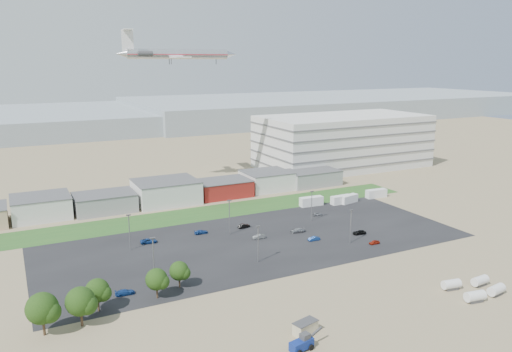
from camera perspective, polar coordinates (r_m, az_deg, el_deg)
ground at (r=125.15m, az=2.12°, el=-10.65°), size 700.00×700.00×0.00m
parking_lot at (r=143.73m, az=0.01°, el=-7.45°), size 120.00×50.00×0.01m
grass_strip at (r=169.72m, az=-6.39°, el=-4.32°), size 160.00×16.00×0.02m
hills_backdrop at (r=428.66m, az=-13.78°, el=6.41°), size 700.00×200.00×9.00m
building_row at (r=181.57m, az=-13.57°, el=-2.15°), size 170.00×20.00×8.00m
parking_garage at (r=246.55m, az=9.87°, el=3.94°), size 80.00×40.00×25.00m
portable_shed at (r=98.42m, az=5.66°, el=-16.85°), size 5.32×3.59×2.45m
telehandler at (r=93.24m, az=5.22°, el=-18.45°), size 7.62×3.83×3.04m
storage_tank_nw at (r=122.76m, az=21.43°, el=-11.43°), size 4.43×2.71×2.49m
storage_tank_ne at (r=127.14m, az=24.23°, el=-10.84°), size 4.23×2.34×2.46m
storage_tank_sw at (r=118.78m, az=23.75°, el=-12.44°), size 4.66×2.82×2.63m
storage_tank_se at (r=123.86m, az=25.77°, el=-11.62°), size 4.47×2.69×2.53m
box_trailer_a at (r=178.77m, az=6.34°, el=-2.89°), size 8.70×3.11×3.22m
box_trailer_b at (r=182.86m, az=9.70°, el=-2.68°), size 8.03×2.69×2.99m
box_trailer_c at (r=184.56m, az=10.56°, el=-2.59°), size 8.06×4.11×2.89m
box_trailer_d at (r=193.85m, az=13.57°, el=-1.95°), size 8.42×2.99×3.11m
tree_far_left at (r=103.63m, az=-23.24°, el=-14.06°), size 6.39×6.39×9.58m
tree_left at (r=104.37m, az=-19.42°, el=-13.67°), size 6.07×6.07×9.10m
tree_mid at (r=109.35m, az=-17.66°, el=-12.62°), size 5.29×5.29×7.93m
tree_right at (r=111.76m, az=-11.30°, el=-11.75°), size 5.11×5.11×7.66m
tree_near at (r=115.84m, az=-8.78°, el=-10.89°), size 4.71×4.71×7.07m
lightpole_front_l at (r=119.03m, az=-11.62°, el=-9.37°), size 1.27×0.53×10.80m
lightpole_front_m at (r=127.84m, az=0.24°, el=-7.78°), size 1.14×0.47×9.67m
lightpole_front_r at (r=143.23m, az=10.75°, el=-5.70°), size 1.15×0.48×9.73m
lightpole_back_l at (r=140.04m, az=-14.26°, el=-6.26°), size 1.17×0.49×9.97m
lightpole_back_m at (r=147.64m, az=-3.06°, el=-4.75°), size 1.24×0.52×10.57m
lightpole_back_r at (r=161.05m, az=6.37°, el=-3.43°), size 1.16×0.48×9.87m
airliner at (r=201.93m, az=-8.87°, el=13.61°), size 51.29×38.05×14.10m
parked_car_0 at (r=152.19m, az=11.70°, el=-6.33°), size 4.24×2.28×1.13m
parked_car_1 at (r=144.93m, az=6.64°, el=-7.12°), size 3.60×1.36×1.17m
parked_car_2 at (r=145.19m, az=13.37°, el=-7.38°), size 3.25×1.37×1.10m
parked_car_6 at (r=150.34m, az=-6.30°, el=-6.37°), size 4.11×1.73×1.19m
parked_car_7 at (r=145.46m, az=0.33°, el=-6.94°), size 3.91×1.56×1.26m
parked_car_8 at (r=167.86m, az=7.04°, el=-4.34°), size 3.34×1.65×1.10m
parked_car_9 at (r=145.22m, az=-12.17°, el=-7.27°), size 4.89×2.71×1.29m
parked_car_10 at (r=116.06m, az=-14.75°, el=-12.72°), size 4.29×1.81×1.24m
parked_car_11 at (r=154.62m, az=-1.40°, el=-5.72°), size 4.00×1.80×1.27m
parked_car_12 at (r=151.02m, az=4.75°, el=-6.23°), size 4.51×2.27×1.26m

